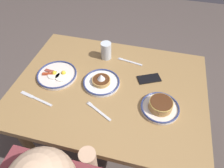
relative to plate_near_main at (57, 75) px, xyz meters
The scene contains 10 objects.
ground_plane 0.81m from the plate_near_main, behind, with size 6.00×6.00×0.00m, color #554944.
dining_table 0.37m from the plate_near_main, behind, with size 1.18×0.88×0.72m.
plate_near_main is the anchor object (origin of this frame).
plate_center_pancakes 0.68m from the plate_near_main, behind, with size 0.22×0.22×0.06m.
plate_far_companion 0.30m from the plate_near_main, behind, with size 0.23×0.23×0.08m.
drinking_glass 0.37m from the plate_near_main, 134.92° to the right, with size 0.07×0.07×0.12m.
cell_phone 0.59m from the plate_near_main, 168.46° to the right, with size 0.14×0.07×0.01m, color black.
fork_near 0.40m from the plate_near_main, 149.46° to the left, with size 0.17×0.10×0.01m.
fork_far 0.50m from the plate_near_main, 149.75° to the right, with size 0.18×0.05×0.01m.
butter_knife 0.21m from the plate_near_main, 78.99° to the left, with size 0.23×0.07×0.01m.
Camera 1 is at (-0.22, 0.82, 1.65)m, focal length 32.46 mm.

